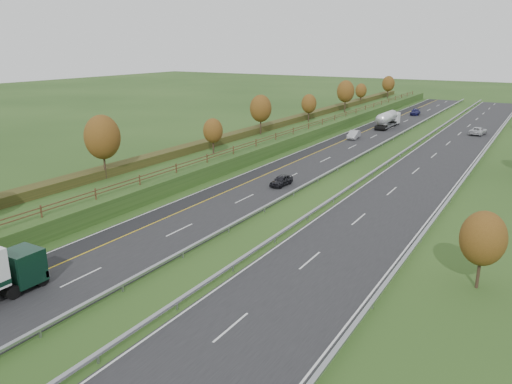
% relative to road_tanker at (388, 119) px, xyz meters
% --- Properties ---
extents(ground, '(400.00, 400.00, 0.00)m').
position_rel_road_tanker_xyz_m(ground, '(7.71, -40.30, -1.86)').
color(ground, '#244217').
rests_on(ground, ground).
extents(near_carriageway, '(10.50, 200.00, 0.04)m').
position_rel_road_tanker_xyz_m(near_carriageway, '(-0.29, -35.30, -1.84)').
color(near_carriageway, black).
rests_on(near_carriageway, ground).
extents(far_carriageway, '(10.50, 200.00, 0.04)m').
position_rel_road_tanker_xyz_m(far_carriageway, '(16.21, -35.30, -1.84)').
color(far_carriageway, black).
rests_on(far_carriageway, ground).
extents(hard_shoulder, '(3.00, 200.00, 0.04)m').
position_rel_road_tanker_xyz_m(hard_shoulder, '(-4.04, -35.30, -1.84)').
color(hard_shoulder, black).
rests_on(hard_shoulder, ground).
extents(lane_markings, '(26.75, 200.00, 0.01)m').
position_rel_road_tanker_xyz_m(lane_markings, '(6.11, -35.42, -1.81)').
color(lane_markings, silver).
rests_on(lane_markings, near_carriageway).
extents(embankment_left, '(12.00, 200.00, 2.00)m').
position_rel_road_tanker_xyz_m(embankment_left, '(-13.29, -35.30, -0.86)').
color(embankment_left, '#244217').
rests_on(embankment_left, ground).
extents(hedge_left, '(2.20, 180.00, 1.10)m').
position_rel_road_tanker_xyz_m(hedge_left, '(-15.29, -35.30, 0.69)').
color(hedge_left, '#2E3415').
rests_on(hedge_left, embankment_left).
extents(fence_left, '(0.12, 189.06, 1.20)m').
position_rel_road_tanker_xyz_m(fence_left, '(-8.79, -35.71, 0.87)').
color(fence_left, '#422B19').
rests_on(fence_left, embankment_left).
extents(median_barrier_near, '(0.32, 200.00, 0.71)m').
position_rel_road_tanker_xyz_m(median_barrier_near, '(5.41, -35.30, -1.25)').
color(median_barrier_near, '#92959A').
rests_on(median_barrier_near, ground).
extents(median_barrier_far, '(0.32, 200.00, 0.71)m').
position_rel_road_tanker_xyz_m(median_barrier_far, '(10.51, -35.30, -1.25)').
color(median_barrier_far, '#92959A').
rests_on(median_barrier_far, ground).
extents(outer_barrier_far, '(0.32, 200.00, 0.71)m').
position_rel_road_tanker_xyz_m(outer_barrier_far, '(22.01, -35.30, -1.25)').
color(outer_barrier_far, '#92959A').
rests_on(outer_barrier_far, ground).
extents(trees_left, '(6.64, 164.30, 7.66)m').
position_rel_road_tanker_xyz_m(trees_left, '(-12.93, -38.67, 4.51)').
color(trees_left, '#2D2116').
rests_on(trees_left, embankment_left).
extents(road_tanker, '(2.40, 11.22, 3.46)m').
position_rel_road_tanker_xyz_m(road_tanker, '(0.00, 0.00, 0.00)').
color(road_tanker, silver).
rests_on(road_tanker, near_carriageway).
extents(car_dark_near, '(1.78, 4.02, 1.34)m').
position_rel_road_tanker_xyz_m(car_dark_near, '(2.00, -53.06, -1.15)').
color(car_dark_near, black).
rests_on(car_dark_near, near_carriageway).
extents(car_silver_mid, '(2.11, 4.89, 1.57)m').
position_rel_road_tanker_xyz_m(car_silver_mid, '(-1.59, -16.63, -1.04)').
color(car_silver_mid, '#A8A9AD').
rests_on(car_silver_mid, near_carriageway).
extents(car_small_far, '(2.56, 5.28, 1.48)m').
position_rel_road_tanker_xyz_m(car_small_far, '(0.25, 23.41, -1.08)').
color(car_small_far, '#161645').
rests_on(car_small_far, near_carriageway).
extents(car_oncoming, '(3.05, 5.68, 1.51)m').
position_rel_road_tanker_xyz_m(car_oncoming, '(18.28, 0.45, -1.07)').
color(car_oncoming, silver).
rests_on(car_oncoming, far_carriageway).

